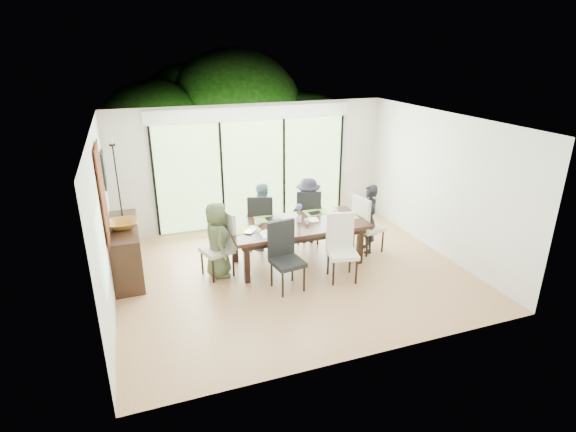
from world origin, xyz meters
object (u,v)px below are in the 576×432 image
object	(u,v)px
chair_near_left	(288,258)
chair_near_right	(343,249)
chair_far_left	(261,221)
chair_far_right	(307,215)
cup_b	(307,222)
person_far_right	(308,211)
person_far_left	(261,216)
person_left_end	(217,240)
cup_c	(335,214)
vase	(299,219)
chair_left_end	(217,245)
person_right_end	(369,219)
sideboard	(127,250)
laptop	(254,231)
cup_a	(258,223)
table_top	(297,225)
chair_right_end	(369,223)
bowl	(123,224)

from	to	relation	value
chair_near_left	chair_near_right	world-z (taller)	same
chair_far_left	chair_far_right	xyz separation A→B (m)	(1.00, 0.00, 0.00)
cup_b	person_far_right	bearing A→B (deg)	66.73
chair_near_left	person_far_left	world-z (taller)	person_far_left
chair_near_right	person_left_end	distance (m)	2.17
chair_near_left	cup_c	size ratio (longest dim) A/B	8.87
vase	cup_c	xyz separation A→B (m)	(0.75, 0.05, -0.01)
person_left_end	cup_b	world-z (taller)	person_left_end
cup_b	chair_left_end	bearing A→B (deg)	176.53
person_right_end	sideboard	xyz separation A→B (m)	(-4.46, 0.56, -0.21)
person_left_end	person_right_end	xyz separation A→B (m)	(2.96, 0.00, 0.00)
chair_left_end	sideboard	distance (m)	1.59
cup_c	chair_near_left	bearing A→B (deg)	-143.27
laptop	cup_c	distance (m)	1.66
sideboard	cup_a	bearing A→B (deg)	-10.23
laptop	table_top	bearing A→B (deg)	-42.03
person_far_left	person_left_end	bearing A→B (deg)	27.48
chair_near_right	person_far_right	world-z (taller)	person_far_right
person_far_left	cup_b	xyz separation A→B (m)	(0.60, -0.93, 0.16)
chair_near_left	person_left_end	bearing A→B (deg)	129.76
person_left_end	table_top	bearing A→B (deg)	-87.93
person_far_right	chair_far_right	bearing A→B (deg)	-75.30
chair_near_left	sideboard	distance (m)	2.87
cup_c	chair_right_end	bearing A→B (deg)	-8.13
chair_near_left	person_left_end	xyz separation A→B (m)	(-0.98, 0.87, 0.10)
chair_far_right	person_left_end	bearing A→B (deg)	39.62
chair_right_end	person_far_right	size ratio (longest dim) A/B	0.85
chair_right_end	bowl	world-z (taller)	chair_right_end
chair_near_right	table_top	bearing A→B (deg)	131.39
chair_right_end	person_right_end	distance (m)	0.10
chair_near_right	chair_left_end	bearing A→B (deg)	167.99
chair_near_left	cup_b	xyz separation A→B (m)	(0.65, 0.77, 0.26)
laptop	cup_b	xyz separation A→B (m)	(1.00, 0.00, 0.03)
cup_a	person_far_left	bearing A→B (deg)	69.81
chair_far_left	chair_near_right	bearing A→B (deg)	136.31
chair_far_right	chair_near_right	xyz separation A→B (m)	(-0.05, -1.72, 0.00)
table_top	chair_right_end	world-z (taller)	chair_right_end
vase	laptop	size ratio (longest dim) A/B	0.36
chair_right_end	person_right_end	world-z (taller)	person_right_end
chair_near_left	person_right_end	distance (m)	2.17
person_far_right	chair_near_left	bearing A→B (deg)	73.00
chair_far_left	sideboard	distance (m)	2.55
sideboard	chair_far_right	bearing A→B (deg)	4.66
person_left_end	sideboard	distance (m)	1.62
chair_far_left	sideboard	bearing A→B (deg)	23.89
chair_far_right	sideboard	distance (m)	3.55
chair_near_left	sideboard	xyz separation A→B (m)	(-2.48, 1.43, -0.11)
chair_far_left	cup_c	size ratio (longest dim) A/B	8.87
table_top	chair_far_right	size ratio (longest dim) A/B	2.18
chair_left_end	bowl	world-z (taller)	chair_left_end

